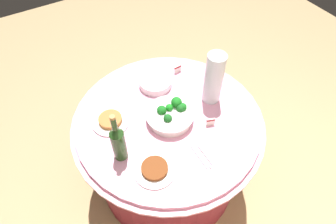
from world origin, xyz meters
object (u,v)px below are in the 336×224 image
at_px(wine_bottle, 118,142).
at_px(label_placard_mid, 178,69).
at_px(broccoli_bowl, 171,115).
at_px(label_placard_front, 211,79).
at_px(label_placard_rear, 211,122).
at_px(food_plate_stir_fry, 155,169).
at_px(serving_tongs, 203,157).
at_px(food_plate_peanuts, 111,121).
at_px(decorative_fruit_vase, 214,80).
at_px(plate_stack, 155,82).

distance_m(wine_bottle, label_placard_mid, 0.73).
xyz_separation_m(broccoli_bowl, label_placard_front, (-0.38, -0.12, -0.01)).
height_order(label_placard_mid, label_placard_rear, same).
height_order(food_plate_stir_fry, label_placard_front, label_placard_front).
bearing_deg(wine_bottle, serving_tongs, 147.35).
distance_m(broccoli_bowl, food_plate_peanuts, 0.35).
distance_m(label_placard_front, label_placard_mid, 0.24).
xyz_separation_m(serving_tongs, label_placard_front, (-0.38, -0.43, 0.03)).
bearing_deg(food_plate_peanuts, broccoli_bowl, 152.70).
xyz_separation_m(decorative_fruit_vase, food_plate_peanuts, (0.61, -0.15, -0.15)).
bearing_deg(plate_stack, broccoli_bowl, 78.17).
relative_size(broccoli_bowl, plate_stack, 1.33).
bearing_deg(broccoli_bowl, food_plate_peanuts, -27.30).
bearing_deg(label_placard_mid, label_placard_rear, 80.63).
relative_size(food_plate_stir_fry, label_placard_rear, 4.00).
bearing_deg(serving_tongs, food_plate_stir_fry, -13.88).
distance_m(label_placard_mid, label_placard_rear, 0.48).
bearing_deg(food_plate_peanuts, plate_stack, -160.99).
bearing_deg(label_placard_mid, food_plate_peanuts, 15.79).
relative_size(plate_stack, decorative_fruit_vase, 0.62).
bearing_deg(label_placard_rear, wine_bottle, -8.69).
xyz_separation_m(plate_stack, label_placard_mid, (-0.19, -0.03, 0.01)).
xyz_separation_m(wine_bottle, serving_tongs, (-0.37, 0.24, -0.12)).
distance_m(serving_tongs, food_plate_stir_fry, 0.27).
bearing_deg(decorative_fruit_vase, label_placard_mid, -81.07).
bearing_deg(food_plate_stir_fry, label_placard_mid, -131.35).
xyz_separation_m(food_plate_peanuts, label_placard_rear, (-0.49, 0.32, 0.02)).
height_order(serving_tongs, food_plate_peanuts, food_plate_peanuts).
bearing_deg(plate_stack, label_placard_front, 152.34).
xyz_separation_m(broccoli_bowl, label_placard_rear, (-0.17, 0.16, -0.01)).
bearing_deg(food_plate_stir_fry, decorative_fruit_vase, -154.78).
bearing_deg(food_plate_stir_fry, food_plate_peanuts, -80.91).
distance_m(food_plate_peanuts, label_placard_front, 0.70).
relative_size(plate_stack, serving_tongs, 1.26).
bearing_deg(broccoli_bowl, label_placard_mid, -128.03).
relative_size(decorative_fruit_vase, label_placard_mid, 6.18).
xyz_separation_m(plate_stack, decorative_fruit_vase, (-0.24, 0.28, 0.14)).
distance_m(food_plate_stir_fry, label_placard_rear, 0.43).
xyz_separation_m(broccoli_bowl, wine_bottle, (0.36, 0.07, 0.09)).
relative_size(plate_stack, label_placard_mid, 3.82).
xyz_separation_m(food_plate_peanuts, food_plate_stir_fry, (-0.07, 0.41, -0.00)).
bearing_deg(decorative_fruit_vase, serving_tongs, 47.93).
relative_size(wine_bottle, label_placard_front, 6.11).
height_order(plate_stack, label_placard_rear, label_placard_rear).
xyz_separation_m(broccoli_bowl, decorative_fruit_vase, (-0.30, -0.01, 0.12)).
distance_m(plate_stack, serving_tongs, 0.60).
height_order(serving_tongs, label_placard_front, label_placard_front).
relative_size(food_plate_stir_fry, label_placard_front, 4.00).
bearing_deg(broccoli_bowl, serving_tongs, 91.77).
xyz_separation_m(broccoli_bowl, plate_stack, (-0.06, -0.29, -0.01)).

